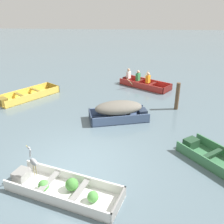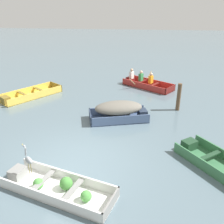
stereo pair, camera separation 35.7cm
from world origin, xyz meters
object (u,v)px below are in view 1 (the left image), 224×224
Objects in this scene: skiff_slate_blue_near_moored at (119,110)px; mooring_post at (177,96)px; rowboat_red_with_crew at (142,83)px; heron_on_dinghy at (33,161)px; skiff_yellow_mid_moored at (26,96)px; skiff_green_far_moored at (220,162)px; dinghy_white_foreground at (62,188)px.

skiff_slate_blue_near_moored is 3.01m from mooring_post.
rowboat_red_with_crew is 3.72× the size of heron_on_dinghy.
mooring_post is (1.51, -3.41, 0.44)m from rowboat_red_with_crew.
skiff_yellow_mid_moored reaches higher than skiff_green_far_moored.
dinghy_white_foreground is at bearing -61.58° from skiff_yellow_mid_moored.
heron_on_dinghy is at bearing 167.21° from dinghy_white_foreground.
skiff_slate_blue_near_moored reaches higher than skiff_yellow_mid_moored.
dinghy_white_foreground is 1.08× the size of rowboat_red_with_crew.
skiff_yellow_mid_moored is at bearing 113.76° from heron_on_dinghy.
skiff_green_far_moored is 5.68m from heron_on_dinghy.
skiff_yellow_mid_moored is (-3.72, 6.88, -0.00)m from dinghy_white_foreground.
skiff_yellow_mid_moored is 9.94m from skiff_green_far_moored.
skiff_green_far_moored is at bearing -42.43° from skiff_slate_blue_near_moored.
mooring_post reaches higher than skiff_yellow_mid_moored.
rowboat_red_with_crew reaches higher than skiff_slate_blue_near_moored.
dinghy_white_foreground is 4.94m from skiff_green_far_moored.
dinghy_white_foreground is at bearing -123.73° from mooring_post.
skiff_slate_blue_near_moored is 4.95m from heron_on_dinghy.
rowboat_red_with_crew is (2.50, 9.41, 0.09)m from dinghy_white_foreground.
skiff_yellow_mid_moored is 7.80m from mooring_post.
skiff_yellow_mid_moored is 7.36m from heron_on_dinghy.
skiff_slate_blue_near_moored is at bearing 64.71° from heron_on_dinghy.
dinghy_white_foreground is at bearing -106.08° from skiff_slate_blue_near_moored.
heron_on_dinghy reaches higher than rowboat_red_with_crew.
rowboat_red_with_crew is (6.22, 2.53, 0.09)m from skiff_yellow_mid_moored.
rowboat_red_with_crew is 9.82m from heron_on_dinghy.
skiff_green_far_moored is (8.40, -5.30, -0.01)m from skiff_yellow_mid_moored.
heron_on_dinghy is (-3.27, -9.24, 0.65)m from rowboat_red_with_crew.
heron_on_dinghy is at bearing -129.35° from mooring_post.
skiff_slate_blue_near_moored is 0.83× the size of skiff_yellow_mid_moored.
skiff_slate_blue_near_moored is at bearing 137.57° from skiff_green_far_moored.
skiff_slate_blue_near_moored is 4.93m from rowboat_red_with_crew.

